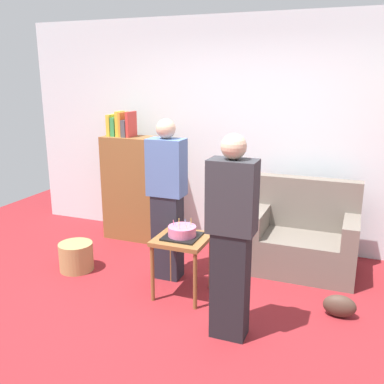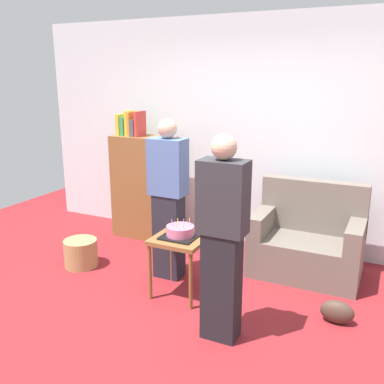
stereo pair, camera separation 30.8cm
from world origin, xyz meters
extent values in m
plane|color=maroon|center=(0.00, 0.00, 0.00)|extent=(8.00, 8.00, 0.00)
cube|color=silver|center=(0.00, 2.05, 1.35)|extent=(6.00, 0.10, 2.70)
cube|color=#6B6056|center=(0.75, 1.40, 0.20)|extent=(1.10, 0.70, 0.40)
cube|color=#6B6056|center=(0.75, 1.67, 0.68)|extent=(1.10, 0.16, 0.56)
cube|color=#6B6056|center=(0.28, 1.40, 0.52)|extent=(0.16, 0.70, 0.24)
cube|color=#6B6056|center=(1.22, 1.40, 0.52)|extent=(0.16, 0.70, 0.24)
cube|color=brown|center=(-1.35, 1.63, 0.65)|extent=(0.80, 0.36, 1.30)
cube|color=gold|center=(-1.67, 1.63, 1.43)|extent=(0.05, 0.19, 0.26)
cube|color=#38934C|center=(-1.61, 1.63, 1.41)|extent=(0.05, 0.18, 0.23)
cube|color=gold|center=(-1.54, 1.63, 1.45)|extent=(0.05, 0.17, 0.30)
cube|color=orange|center=(-1.49, 1.63, 1.45)|extent=(0.03, 0.23, 0.29)
cube|color=#4C4C51|center=(-1.44, 1.63, 1.40)|extent=(0.06, 0.24, 0.21)
cube|color=red|center=(-1.39, 1.63, 1.45)|extent=(0.04, 0.23, 0.30)
cube|color=brown|center=(-0.24, 0.46, 0.56)|extent=(0.48, 0.48, 0.04)
cylinder|color=brown|center=(-0.45, 0.25, 0.27)|extent=(0.04, 0.04, 0.54)
cylinder|color=brown|center=(-0.03, 0.25, 0.27)|extent=(0.04, 0.04, 0.54)
cylinder|color=brown|center=(-0.45, 0.67, 0.27)|extent=(0.04, 0.04, 0.54)
cylinder|color=brown|center=(-0.03, 0.67, 0.27)|extent=(0.04, 0.04, 0.54)
cube|color=black|center=(-0.24, 0.46, 0.59)|extent=(0.32, 0.32, 0.02)
cylinder|color=#D66B93|center=(-0.24, 0.46, 0.64)|extent=(0.26, 0.26, 0.09)
cylinder|color=#66B2E5|center=(-0.16, 0.46, 0.71)|extent=(0.01, 0.01, 0.06)
cylinder|color=#F2CC4C|center=(-0.18, 0.53, 0.72)|extent=(0.01, 0.01, 0.06)
cylinder|color=#66B2E5|center=(-0.23, 0.52, 0.71)|extent=(0.01, 0.01, 0.05)
cylinder|color=#F2CC4C|center=(-0.29, 0.50, 0.71)|extent=(0.01, 0.01, 0.06)
cylinder|color=#EA668C|center=(-0.32, 0.46, 0.71)|extent=(0.01, 0.01, 0.05)
cylinder|color=#66B2E5|center=(-0.28, 0.42, 0.71)|extent=(0.01, 0.01, 0.05)
cylinder|color=#F2CC4C|center=(-0.24, 0.39, 0.71)|extent=(0.01, 0.01, 0.05)
cylinder|color=#F2CC4C|center=(-0.18, 0.41, 0.71)|extent=(0.01, 0.01, 0.05)
cube|color=#23232D|center=(-0.52, 0.75, 0.44)|extent=(0.28, 0.20, 0.88)
cube|color=#4C6BA3|center=(-0.52, 0.75, 1.16)|extent=(0.36, 0.22, 0.56)
sphere|color=#D1A889|center=(-0.52, 0.75, 1.53)|extent=(0.19, 0.19, 0.19)
cube|color=black|center=(0.37, -0.02, 0.44)|extent=(0.28, 0.20, 0.88)
cube|color=#2D2D33|center=(0.37, -0.02, 1.16)|extent=(0.36, 0.22, 0.56)
sphere|color=#D1A889|center=(0.37, -0.02, 1.53)|extent=(0.19, 0.19, 0.19)
cylinder|color=#A88451|center=(-1.50, 0.54, 0.15)|extent=(0.36, 0.36, 0.30)
ellipsoid|color=#473328|center=(1.18, 0.59, 0.10)|extent=(0.28, 0.14, 0.20)
camera|label=1|loc=(1.22, -3.00, 2.04)|focal=40.51mm
camera|label=2|loc=(1.50, -2.87, 2.04)|focal=40.51mm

